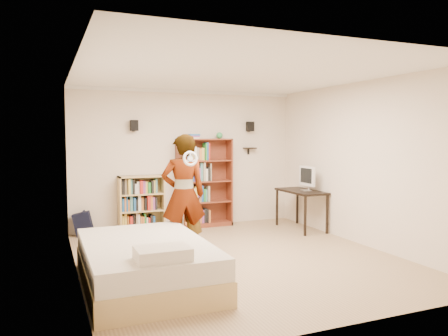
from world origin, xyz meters
The scene contains 14 objects.
ground centered at (0.00, 0.00, 0.00)m, with size 4.50×5.00×0.01m, color tan.
room_shell centered at (0.00, 0.00, 1.76)m, with size 4.52×5.02×2.71m.
crown_molding centered at (0.00, 0.00, 2.67)m, with size 4.50×5.00×0.06m.
speaker_left centered at (-1.05, 2.40, 2.00)m, with size 0.14×0.12×0.20m, color black.
speaker_right centered at (1.35, 2.40, 2.00)m, with size 0.14×0.12×0.20m, color black.
wall_shelf centered at (1.35, 2.41, 1.55)m, with size 0.25×0.16×0.03m, color black.
tall_bookshelf centered at (0.32, 2.34, 0.88)m, with size 1.11×0.32×1.75m, color brown, non-canonical shape.
low_bookshelf centered at (-0.94, 2.34, 0.53)m, with size 0.85×0.32×1.06m, color tan, non-canonical shape.
computer_desk centered at (1.95, 1.37, 0.38)m, with size 0.56×1.11×0.76m, color black, non-canonical shape.
imac centered at (2.00, 1.28, 0.99)m, with size 0.09×0.47×0.47m, color white, non-canonical shape.
daybed centered at (-1.50, -0.61, 0.33)m, with size 1.45×2.23×0.66m, color beige, non-canonical shape.
person centered at (-0.68, 0.51, 0.92)m, with size 0.67×0.44×1.83m, color black.
wii_wheel centered at (-0.68, 0.17, 1.48)m, with size 0.22×0.22×0.04m, color white.
navy_bag centered at (-2.00, 2.34, 0.23)m, with size 0.33×0.22×0.45m, color black, non-canonical shape.
Camera 1 is at (-2.61, -5.79, 1.81)m, focal length 35.00 mm.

